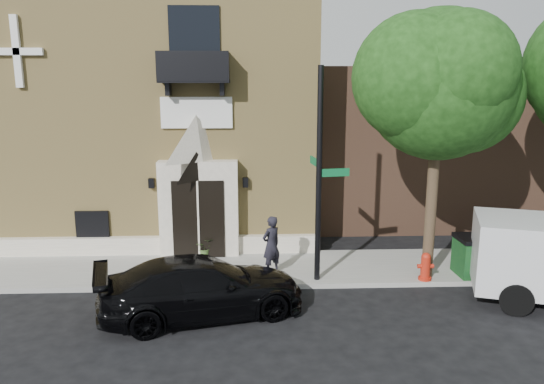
{
  "coord_description": "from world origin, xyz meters",
  "views": [
    {
      "loc": [
        0.73,
        -14.38,
        6.11
      ],
      "look_at": [
        1.4,
        2.0,
        2.46
      ],
      "focal_mm": 35.0,
      "sensor_mm": 36.0,
      "label": 1
    }
  ],
  "objects_px": {
    "black_sedan": "(202,287)",
    "dumpster": "(487,255)",
    "street_sign": "(319,176)",
    "pedestrian_near": "(271,245)",
    "fire_hydrant": "(425,267)"
  },
  "relations": [
    {
      "from": "black_sedan",
      "to": "dumpster",
      "type": "xyz_separation_m",
      "value": [
        8.4,
        2.16,
        -0.0
      ]
    },
    {
      "from": "black_sedan",
      "to": "street_sign",
      "type": "distance_m",
      "value": 4.55
    },
    {
      "from": "dumpster",
      "to": "pedestrian_near",
      "type": "bearing_deg",
      "value": 174.93
    },
    {
      "from": "black_sedan",
      "to": "fire_hydrant",
      "type": "xyz_separation_m",
      "value": [
        6.42,
        1.78,
        -0.2
      ]
    },
    {
      "from": "black_sedan",
      "to": "street_sign",
      "type": "xyz_separation_m",
      "value": [
        3.24,
        1.98,
        2.51
      ]
    },
    {
      "from": "street_sign",
      "to": "dumpster",
      "type": "xyz_separation_m",
      "value": [
        5.17,
        0.18,
        -2.52
      ]
    },
    {
      "from": "black_sedan",
      "to": "pedestrian_near",
      "type": "distance_m",
      "value": 3.12
    },
    {
      "from": "street_sign",
      "to": "black_sedan",
      "type": "bearing_deg",
      "value": -157.31
    },
    {
      "from": "dumpster",
      "to": "pedestrian_near",
      "type": "xyz_separation_m",
      "value": [
        -6.52,
        0.32,
        0.3
      ]
    },
    {
      "from": "fire_hydrant",
      "to": "dumpster",
      "type": "bearing_deg",
      "value": 10.82
    },
    {
      "from": "street_sign",
      "to": "fire_hydrant",
      "type": "xyz_separation_m",
      "value": [
        3.18,
        -0.2,
        -2.71
      ]
    },
    {
      "from": "fire_hydrant",
      "to": "dumpster",
      "type": "distance_m",
      "value": 2.03
    },
    {
      "from": "dumpster",
      "to": "black_sedan",
      "type": "bearing_deg",
      "value": -167.91
    },
    {
      "from": "street_sign",
      "to": "fire_hydrant",
      "type": "bearing_deg",
      "value": -12.29
    },
    {
      "from": "street_sign",
      "to": "dumpster",
      "type": "bearing_deg",
      "value": -6.7
    }
  ]
}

